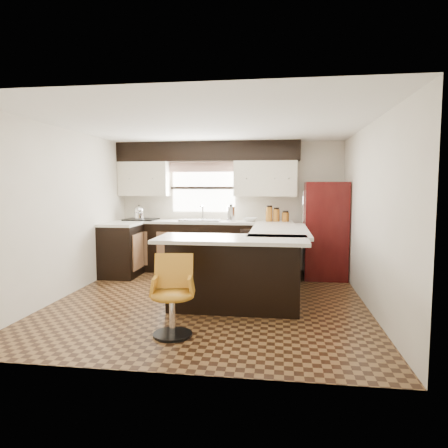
# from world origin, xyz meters

# --- Properties ---
(floor) EXTENTS (4.40, 4.40, 0.00)m
(floor) POSITION_xyz_m (0.00, 0.00, 0.00)
(floor) COLOR #49301A
(floor) RESTS_ON ground
(ceiling) EXTENTS (4.40, 4.40, 0.00)m
(ceiling) POSITION_xyz_m (0.00, 0.00, 2.40)
(ceiling) COLOR silver
(ceiling) RESTS_ON wall_back
(wall_back) EXTENTS (4.40, 0.00, 4.40)m
(wall_back) POSITION_xyz_m (0.00, 2.20, 1.20)
(wall_back) COLOR beige
(wall_back) RESTS_ON floor
(wall_front) EXTENTS (4.40, 0.00, 4.40)m
(wall_front) POSITION_xyz_m (0.00, -2.20, 1.20)
(wall_front) COLOR beige
(wall_front) RESTS_ON floor
(wall_left) EXTENTS (0.00, 4.40, 4.40)m
(wall_left) POSITION_xyz_m (-2.10, 0.00, 1.20)
(wall_left) COLOR beige
(wall_left) RESTS_ON floor
(wall_right) EXTENTS (0.00, 4.40, 4.40)m
(wall_right) POSITION_xyz_m (2.10, 0.00, 1.20)
(wall_right) COLOR beige
(wall_right) RESTS_ON floor
(base_cab_back) EXTENTS (3.30, 0.60, 0.90)m
(base_cab_back) POSITION_xyz_m (-0.45, 1.90, 0.45)
(base_cab_back) COLOR black
(base_cab_back) RESTS_ON floor
(base_cab_left) EXTENTS (0.60, 0.70, 0.90)m
(base_cab_left) POSITION_xyz_m (-1.80, 1.25, 0.45)
(base_cab_left) COLOR black
(base_cab_left) RESTS_ON floor
(counter_back) EXTENTS (3.30, 0.60, 0.04)m
(counter_back) POSITION_xyz_m (-0.45, 1.90, 0.92)
(counter_back) COLOR silver
(counter_back) RESTS_ON base_cab_back
(counter_left) EXTENTS (0.60, 0.70, 0.04)m
(counter_left) POSITION_xyz_m (-1.80, 1.25, 0.92)
(counter_left) COLOR silver
(counter_left) RESTS_ON base_cab_left
(soffit) EXTENTS (3.40, 0.35, 0.36)m
(soffit) POSITION_xyz_m (-0.40, 2.03, 2.22)
(soffit) COLOR black
(soffit) RESTS_ON wall_back
(upper_cab_left) EXTENTS (0.94, 0.35, 0.64)m
(upper_cab_left) POSITION_xyz_m (-1.62, 2.03, 1.72)
(upper_cab_left) COLOR beige
(upper_cab_left) RESTS_ON wall_back
(upper_cab_right) EXTENTS (1.14, 0.35, 0.64)m
(upper_cab_right) POSITION_xyz_m (0.68, 2.03, 1.72)
(upper_cab_right) COLOR beige
(upper_cab_right) RESTS_ON wall_back
(window_pane) EXTENTS (1.20, 0.02, 0.90)m
(window_pane) POSITION_xyz_m (-0.50, 2.18, 1.55)
(window_pane) COLOR white
(window_pane) RESTS_ON wall_back
(valance) EXTENTS (1.30, 0.06, 0.18)m
(valance) POSITION_xyz_m (-0.50, 2.14, 1.94)
(valance) COLOR #D19B93
(valance) RESTS_ON wall_back
(sink) EXTENTS (0.75, 0.45, 0.03)m
(sink) POSITION_xyz_m (-0.50, 1.88, 0.96)
(sink) COLOR #B2B2B7
(sink) RESTS_ON counter_back
(dishwasher) EXTENTS (0.58, 0.03, 0.78)m
(dishwasher) POSITION_xyz_m (0.55, 1.61, 0.43)
(dishwasher) COLOR black
(dishwasher) RESTS_ON floor
(cooktop) EXTENTS (0.58, 0.50, 0.02)m
(cooktop) POSITION_xyz_m (-1.65, 1.88, 0.96)
(cooktop) COLOR black
(cooktop) RESTS_ON counter_back
(peninsula_long) EXTENTS (0.60, 1.95, 0.90)m
(peninsula_long) POSITION_xyz_m (0.90, 0.62, 0.45)
(peninsula_long) COLOR black
(peninsula_long) RESTS_ON floor
(peninsula_return) EXTENTS (1.65, 0.60, 0.90)m
(peninsula_return) POSITION_xyz_m (0.38, -0.35, 0.45)
(peninsula_return) COLOR black
(peninsula_return) RESTS_ON floor
(counter_pen_long) EXTENTS (0.84, 1.95, 0.04)m
(counter_pen_long) POSITION_xyz_m (0.95, 0.62, 0.92)
(counter_pen_long) COLOR silver
(counter_pen_long) RESTS_ON peninsula_long
(counter_pen_return) EXTENTS (1.89, 0.84, 0.04)m
(counter_pen_return) POSITION_xyz_m (0.35, -0.44, 0.92)
(counter_pen_return) COLOR silver
(counter_pen_return) RESTS_ON peninsula_return
(refrigerator) EXTENTS (0.71, 0.68, 1.65)m
(refrigerator) POSITION_xyz_m (1.73, 1.63, 0.83)
(refrigerator) COLOR #3B0A0A
(refrigerator) RESTS_ON floor
(bar_chair) EXTENTS (0.52, 0.52, 0.86)m
(bar_chair) POSITION_xyz_m (-0.16, -1.36, 0.43)
(bar_chair) COLOR #B97B1E
(bar_chair) RESTS_ON floor
(kettle) EXTENTS (0.19, 0.19, 0.26)m
(kettle) POSITION_xyz_m (-1.69, 1.88, 1.10)
(kettle) COLOR silver
(kettle) RESTS_ON cooktop
(percolator) EXTENTS (0.15, 0.15, 0.27)m
(percolator) POSITION_xyz_m (0.06, 1.90, 1.08)
(percolator) COLOR silver
(percolator) RESTS_ON counter_back
(mixing_bowl) EXTENTS (0.31, 0.31, 0.07)m
(mixing_bowl) POSITION_xyz_m (0.41, 1.90, 0.98)
(mixing_bowl) COLOR white
(mixing_bowl) RESTS_ON counter_back
(canister_large) EXTENTS (0.12, 0.12, 0.26)m
(canister_large) POSITION_xyz_m (0.76, 1.92, 1.07)
(canister_large) COLOR #985C1C
(canister_large) RESTS_ON counter_back
(canister_med) EXTENTS (0.12, 0.12, 0.22)m
(canister_med) POSITION_xyz_m (0.89, 1.92, 1.06)
(canister_med) COLOR #985C1C
(canister_med) RESTS_ON counter_back
(canister_small) EXTENTS (0.13, 0.13, 0.17)m
(canister_small) POSITION_xyz_m (1.05, 1.92, 1.03)
(canister_small) COLOR #985C1C
(canister_small) RESTS_ON counter_back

